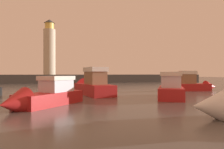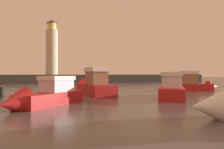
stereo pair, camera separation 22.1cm
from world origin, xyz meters
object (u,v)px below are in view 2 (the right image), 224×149
object	(u,v)px
motorboat_0	(42,96)
motorboat_2	(172,89)
lighthouse	(52,49)
motorboat_4	(91,86)
motorboat_6	(198,85)

from	to	relation	value
motorboat_0	motorboat_2	size ratio (longest dim) A/B	0.85
lighthouse	motorboat_4	world-z (taller)	lighthouse
lighthouse	motorboat_0	world-z (taller)	lighthouse
motorboat_6	motorboat_2	bearing A→B (deg)	-143.00
motorboat_4	lighthouse	bearing A→B (deg)	98.57
lighthouse	motorboat_6	distance (m)	37.36
lighthouse	motorboat_6	xyz separation A→B (m)	(19.26, -31.02, -7.93)
motorboat_2	motorboat_4	world-z (taller)	motorboat_4
motorboat_4	motorboat_2	bearing A→B (deg)	-38.28
motorboat_4	motorboat_6	size ratio (longest dim) A/B	1.41
motorboat_2	lighthouse	bearing A→B (deg)	107.69
motorboat_0	motorboat_6	distance (m)	21.18
motorboat_4	motorboat_0	bearing A→B (deg)	-120.99
motorboat_0	motorboat_6	world-z (taller)	motorboat_6
motorboat_0	motorboat_4	world-z (taller)	motorboat_4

